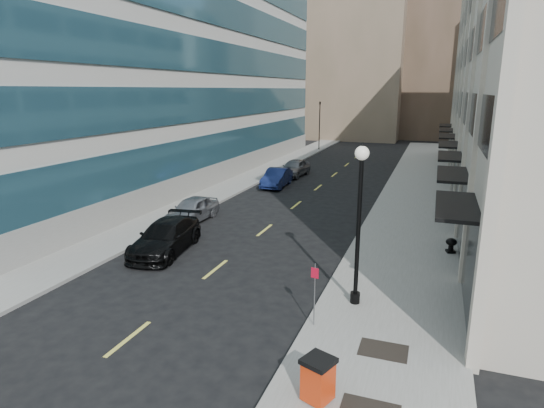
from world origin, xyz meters
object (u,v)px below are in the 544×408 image
Objects in this scene: traffic_signal at (320,105)px; trash_bin at (318,378)px; urn_planter at (451,244)px; car_silver_sedan at (192,209)px; sign_post at (315,285)px; car_blue_sedan at (277,178)px; car_grey_sedan at (294,168)px; lamppost at (359,212)px; car_black_pickup at (166,237)px.

trash_bin is (11.83, -47.00, -4.95)m from traffic_signal.
traffic_signal is at bearing 113.50° from urn_planter.
urn_planter is at bearing -1.64° from car_silver_sedan.
car_blue_sedan is at bearing 121.72° from sign_post.
car_grey_sedan is (0.00, 4.80, 0.03)m from car_blue_sedan.
sign_post is (10.80, -43.46, -4.18)m from traffic_signal.
car_grey_sedan is at bearing 86.87° from car_silver_sedan.
car_blue_sedan is (2.30, -22.86, -4.99)m from traffic_signal.
traffic_signal reaches higher than urn_planter.
lamppost is 8.03m from urn_planter.
car_silver_sedan is (0.87, -33.80, -5.00)m from traffic_signal.
trash_bin is 1.66× the size of urn_planter.
traffic_signal is 1.56× the size of car_grey_sedan.
sign_post is at bearing -115.51° from lamppost.
traffic_signal is at bearing 101.51° from car_grey_sedan.
car_blue_sedan is 0.99× the size of car_grey_sedan.
trash_bin is at bearing -48.21° from car_silver_sedan.
trash_bin is (9.53, -24.14, 0.04)m from car_blue_sedan.
lamppost is 2.71× the size of sign_post.
lamppost is at bearing -65.86° from car_blue_sedan.
trash_bin is at bearing -104.92° from urn_planter.
car_silver_sedan is at bearing 145.08° from lamppost.
sign_post is at bearing -67.25° from car_grey_sedan.
car_black_pickup is 1.15× the size of car_grey_sedan.
car_black_pickup is 5.23m from car_silver_sedan.
sign_post is (8.50, -20.60, 0.81)m from car_blue_sedan.
car_silver_sedan is 0.73× the size of lamppost.
sign_post reaches higher than car_black_pickup.
car_grey_sedan reaches higher than trash_bin.
lamppost is (10.91, -7.62, 2.81)m from car_silver_sedan.
lamppost reaches higher than car_grey_sedan.
car_black_pickup is 9.72m from sign_post.
trash_bin is (10.96, -13.20, 0.05)m from car_silver_sedan.
traffic_signal is 34.17m from car_silver_sedan.
car_blue_sedan is 2.09× the size of sign_post.
car_grey_sedan reaches higher than car_blue_sedan.
car_blue_sedan is at bearing 84.61° from car_silver_sedan.
car_black_pickup is 0.90× the size of lamppost.
car_black_pickup is 2.43× the size of sign_post.
car_silver_sedan is 1.99× the size of sign_post.
car_grey_sedan is at bearing 112.09° from lamppost.
sign_post is (8.51, -4.63, 0.79)m from car_black_pickup.
trash_bin is (9.54, -8.17, 0.02)m from car_black_pickup.
car_silver_sedan is at bearing 176.28° from urn_planter.
car_blue_sedan is at bearing 133.10° from trash_bin.
car_blue_sedan is 22.30m from sign_post.
sign_post is (8.50, -25.40, 0.78)m from car_grey_sedan.
car_black_pickup is at bearing -162.21° from urn_planter.
trash_bin is at bearing -67.52° from car_grey_sedan.
car_grey_sedan reaches higher than car_black_pickup.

